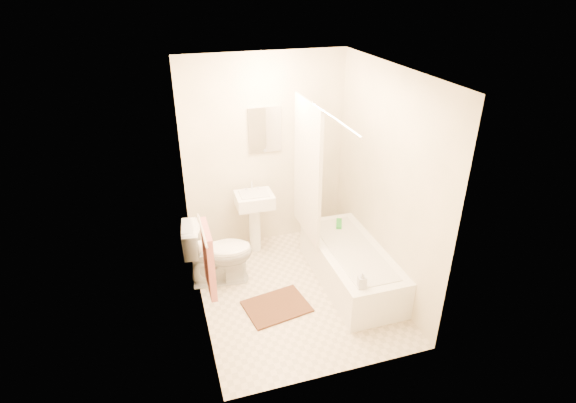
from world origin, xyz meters
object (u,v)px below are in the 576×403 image
object	(u,v)px
toilet	(219,253)
bath_mat	(277,306)
sink	(255,220)
soap_bottle	(362,280)
bathtub	(351,265)

from	to	relation	value
toilet	bath_mat	xyz separation A→B (m)	(0.49, -0.65, -0.36)
toilet	sink	bearing A→B (deg)	-40.88
toilet	bath_mat	distance (m)	0.89
bath_mat	soap_bottle	size ratio (longest dim) A/B	3.71
sink	bathtub	size ratio (longest dim) A/B	0.56
bathtub	soap_bottle	distance (m)	0.74
toilet	soap_bottle	xyz separation A→B (m)	(1.22, -1.10, 0.15)
bathtub	bath_mat	distance (m)	0.97
bath_mat	soap_bottle	xyz separation A→B (m)	(0.73, -0.45, 0.51)
sink	bath_mat	size ratio (longest dim) A/B	1.35
bath_mat	sink	bearing A→B (deg)	87.49
bath_mat	bathtub	bearing A→B (deg)	11.63
sink	bath_mat	bearing A→B (deg)	-91.40
toilet	bathtub	xyz separation A→B (m)	(1.41, -0.46, -0.15)
toilet	soap_bottle	bearing A→B (deg)	-125.99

